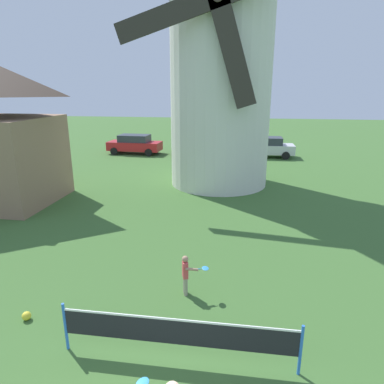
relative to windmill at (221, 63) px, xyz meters
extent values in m
cylinder|color=silver|center=(0.00, 0.02, -1.66)|extent=(5.33, 5.33, 9.72)
cylinder|color=blue|center=(-2.21, -13.61, -5.97)|extent=(0.06, 0.06, 1.10)
cylinder|color=blue|center=(2.50, -13.61, -5.97)|extent=(0.06, 0.06, 1.10)
cube|color=black|center=(0.14, -13.61, -5.84)|extent=(4.67, 0.01, 0.55)
cube|color=white|center=(0.14, -13.61, -5.55)|extent=(4.67, 0.02, 0.04)
ellipsoid|color=#338CCC|center=(-0.07, -15.27, -5.44)|extent=(0.24, 0.28, 0.03)
cylinder|color=#9E937F|center=(-0.11, -11.19, -6.27)|extent=(0.10, 0.10, 0.50)
cylinder|color=#9E937F|center=(-0.07, -11.32, -6.27)|extent=(0.10, 0.10, 0.50)
cube|color=#DB4C4C|center=(-0.09, -11.25, -5.79)|extent=(0.20, 0.27, 0.45)
sphere|color=tan|center=(-0.09, -11.25, -5.49)|extent=(0.17, 0.17, 0.17)
cylinder|color=tan|center=(-0.13, -11.10, -5.81)|extent=(0.07, 0.07, 0.34)
cylinder|color=tan|center=(0.10, -11.34, -5.73)|extent=(0.35, 0.17, 0.13)
cylinder|color=#338CCC|center=(0.23, -11.30, -5.73)|extent=(0.22, 0.09, 0.04)
ellipsoid|color=#338CCC|center=(0.44, -11.24, -5.73)|extent=(0.24, 0.28, 0.03)
sphere|color=yellow|center=(-3.64, -12.86, -6.41)|extent=(0.21, 0.21, 0.21)
cube|color=red|center=(-7.51, 8.23, -5.87)|extent=(4.42, 1.95, 0.70)
cube|color=#2D333D|center=(-7.51, 8.23, -5.24)|extent=(2.51, 1.64, 0.56)
cylinder|color=black|center=(-5.99, 8.99, -6.22)|extent=(0.61, 0.21, 0.60)
cylinder|color=black|center=(-6.09, 7.29, -6.22)|extent=(0.61, 0.21, 0.60)
cylinder|color=black|center=(-8.93, 9.16, -6.22)|extent=(0.61, 0.21, 0.60)
cylinder|color=black|center=(-9.03, 7.46, -6.22)|extent=(0.61, 0.21, 0.60)
cube|color=#1E232D|center=(-2.21, 8.30, -5.87)|extent=(4.01, 2.03, 0.70)
cube|color=#2D333D|center=(-2.21, 8.30, -5.24)|extent=(2.29, 1.68, 0.56)
cylinder|color=black|center=(-0.83, 9.03, -6.22)|extent=(0.61, 0.23, 0.60)
cylinder|color=black|center=(-0.97, 7.34, -6.22)|extent=(0.61, 0.23, 0.60)
cylinder|color=black|center=(-3.45, 9.26, -6.22)|extent=(0.61, 0.23, 0.60)
cylinder|color=black|center=(-3.60, 7.56, -6.22)|extent=(0.61, 0.23, 0.60)
cube|color=silver|center=(3.12, 8.36, -5.87)|extent=(4.35, 1.75, 0.70)
cube|color=#2D333D|center=(3.12, 8.36, -5.24)|extent=(2.44, 1.53, 0.56)
cylinder|color=black|center=(4.58, 9.23, -6.22)|extent=(0.60, 0.19, 0.60)
cylinder|color=black|center=(4.60, 7.53, -6.22)|extent=(0.60, 0.19, 0.60)
cylinder|color=black|center=(1.63, 9.19, -6.22)|extent=(0.60, 0.19, 0.60)
cylinder|color=black|center=(1.65, 7.49, -6.22)|extent=(0.60, 0.19, 0.60)
camera|label=1|loc=(1.24, -19.20, -1.23)|focal=32.34mm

